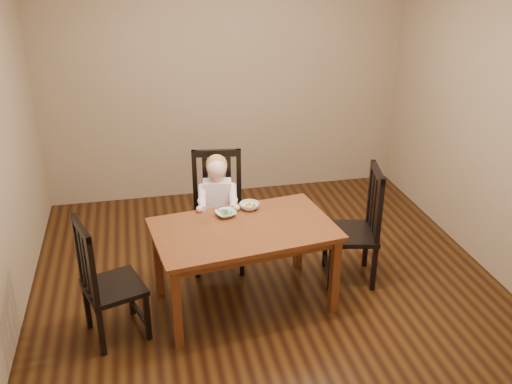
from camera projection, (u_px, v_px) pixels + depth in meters
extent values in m
cube|color=#3C230C|center=(266.00, 283.00, 4.98)|extent=(4.00, 4.00, 0.01)
cube|color=#9A8061|center=(225.00, 77.00, 6.19)|extent=(4.00, 0.01, 2.70)
cube|color=#9A8061|center=(367.00, 275.00, 2.64)|extent=(4.00, 0.01, 2.70)
cube|color=#9A8061|center=(498.00, 120.00, 4.80)|extent=(0.01, 4.00, 2.70)
cube|color=#532713|center=(244.00, 229.00, 4.44)|extent=(1.50, 1.02, 0.04)
cube|color=#532713|center=(244.00, 236.00, 4.47)|extent=(1.37, 0.89, 0.07)
cube|color=#532713|center=(177.00, 309.00, 4.09)|extent=(0.07, 0.07, 0.66)
cube|color=#532713|center=(335.00, 276.00, 4.48)|extent=(0.07, 0.07, 0.66)
cube|color=#532713|center=(158.00, 260.00, 4.70)|extent=(0.07, 0.07, 0.66)
cube|color=#532713|center=(298.00, 235.00, 5.09)|extent=(0.07, 0.07, 0.66)
cube|color=black|center=(218.00, 221.00, 5.07)|extent=(0.51, 0.49, 0.04)
cube|color=black|center=(240.00, 233.00, 5.35)|extent=(0.05, 0.05, 0.42)
cube|color=black|center=(198.00, 235.00, 5.32)|extent=(0.05, 0.05, 0.42)
cube|color=black|center=(242.00, 254.00, 5.02)|extent=(0.05, 0.05, 0.42)
cube|color=black|center=(197.00, 256.00, 4.99)|extent=(0.05, 0.05, 0.42)
cube|color=black|center=(239.00, 180.00, 5.12)|extent=(0.05, 0.05, 0.59)
cube|color=black|center=(195.00, 181.00, 5.10)|extent=(0.05, 0.05, 0.59)
cube|color=black|center=(216.00, 153.00, 5.00)|extent=(0.44, 0.09, 0.06)
cube|color=black|center=(229.00, 183.00, 5.13)|extent=(0.05, 0.03, 0.51)
cube|color=black|center=(217.00, 184.00, 5.12)|extent=(0.05, 0.03, 0.51)
cube|color=black|center=(206.00, 184.00, 5.12)|extent=(0.05, 0.03, 0.51)
cube|color=black|center=(114.00, 287.00, 4.19)|extent=(0.52, 0.53, 0.04)
cube|color=black|center=(87.00, 306.00, 4.34)|extent=(0.05, 0.05, 0.39)
cube|color=black|center=(101.00, 332.00, 4.06)|extent=(0.05, 0.05, 0.39)
cube|color=black|center=(131.00, 293.00, 4.50)|extent=(0.05, 0.05, 0.39)
cube|color=black|center=(147.00, 317.00, 4.22)|extent=(0.05, 0.05, 0.39)
cube|color=black|center=(78.00, 248.00, 4.13)|extent=(0.05, 0.05, 0.55)
cube|color=black|center=(93.00, 272.00, 3.84)|extent=(0.05, 0.05, 0.55)
cube|color=black|center=(81.00, 228.00, 3.88)|extent=(0.16, 0.39, 0.06)
cube|color=black|center=(82.00, 257.00, 4.07)|extent=(0.03, 0.05, 0.47)
cube|color=black|center=(86.00, 263.00, 4.00)|extent=(0.03, 0.05, 0.47)
cube|color=black|center=(90.00, 269.00, 3.92)|extent=(0.03, 0.05, 0.47)
cube|color=black|center=(351.00, 234.00, 4.88)|extent=(0.51, 0.53, 0.04)
cube|color=black|center=(374.00, 269.00, 4.80)|extent=(0.05, 0.05, 0.42)
cube|color=black|center=(366.00, 246.00, 5.15)|extent=(0.05, 0.05, 0.42)
cube|color=black|center=(330.00, 269.00, 4.80)|extent=(0.05, 0.05, 0.42)
cube|color=black|center=(325.00, 246.00, 5.15)|extent=(0.05, 0.05, 0.42)
cube|color=black|center=(380.00, 211.00, 4.58)|extent=(0.05, 0.05, 0.58)
cube|color=black|center=(371.00, 191.00, 4.93)|extent=(0.05, 0.05, 0.58)
cube|color=black|center=(378.00, 173.00, 4.65)|extent=(0.12, 0.42, 0.06)
cube|color=black|center=(377.00, 210.00, 4.67)|extent=(0.03, 0.05, 0.50)
cube|color=black|center=(375.00, 204.00, 4.77)|extent=(0.03, 0.05, 0.50)
cube|color=black|center=(372.00, 199.00, 4.86)|extent=(0.03, 0.05, 0.50)
imported|color=white|center=(226.00, 214.00, 4.61)|extent=(0.20, 0.20, 0.04)
imported|color=white|center=(249.00, 206.00, 4.72)|extent=(0.21, 0.21, 0.05)
cube|color=silver|center=(222.00, 212.00, 4.57)|extent=(0.10, 0.11, 0.05)
cube|color=silver|center=(222.00, 214.00, 4.57)|extent=(0.05, 0.05, 0.01)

